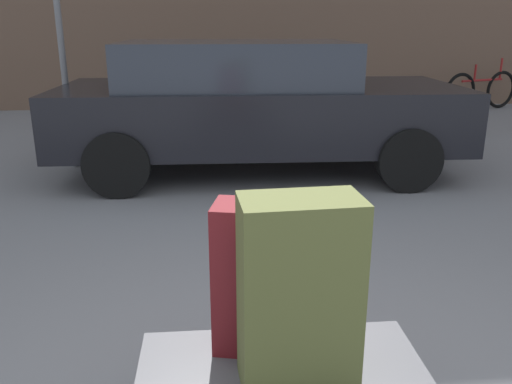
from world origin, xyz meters
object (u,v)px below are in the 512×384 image
(suitcase_olive_front_right, at_px, (299,295))
(bollard_kerb_mid, at_px, (463,111))
(bollard_kerb_near, at_px, (376,113))
(suitcase_maroon_center, at_px, (261,279))
(bicycle_leaning, at_px, (481,90))
(parked_car, at_px, (254,104))
(no_parking_sign, at_px, (60,29))

(suitcase_olive_front_right, distance_m, bollard_kerb_mid, 6.99)
(suitcase_olive_front_right, distance_m, bollard_kerb_near, 6.42)
(suitcase_maroon_center, height_order, bicycle_leaning, bicycle_leaning)
(parked_car, xyz_separation_m, bollard_kerb_mid, (3.32, 1.85, -0.43))
(suitcase_maroon_center, xyz_separation_m, bicycle_leaning, (5.02, 7.97, -0.28))
(bollard_kerb_near, xyz_separation_m, no_parking_sign, (-4.06, -1.48, 1.21))
(suitcase_maroon_center, height_order, bollard_kerb_mid, suitcase_maroon_center)
(suitcase_olive_front_right, relative_size, bollard_kerb_near, 1.08)
(bollard_kerb_mid, xyz_separation_m, no_parking_sign, (-5.41, -1.48, 1.21))
(suitcase_maroon_center, bearing_deg, bollard_kerb_mid, 70.60)
(no_parking_sign, bearing_deg, bollard_kerb_mid, 15.28)
(suitcase_maroon_center, xyz_separation_m, bollard_kerb_near, (2.28, 5.80, -0.31))
(suitcase_maroon_center, distance_m, bicycle_leaning, 9.43)
(suitcase_olive_front_right, bearing_deg, bollard_kerb_near, 66.70)
(bicycle_leaning, height_order, bollard_kerb_mid, bicycle_leaning)
(parked_car, xyz_separation_m, bicycle_leaning, (4.72, 4.03, -0.39))
(suitcase_maroon_center, relative_size, bollard_kerb_near, 0.92)
(bollard_kerb_mid, bearing_deg, parked_car, -150.85)
(parked_car, bearing_deg, suitcase_olive_front_right, -92.62)
(bollard_kerb_near, bearing_deg, suitcase_olive_front_right, -109.75)
(bollard_kerb_near, relative_size, no_parking_sign, 0.27)
(bollard_kerb_mid, relative_size, no_parking_sign, 0.27)
(suitcase_olive_front_right, xyz_separation_m, bollard_kerb_near, (2.17, 6.03, -0.37))
(bicycle_leaning, xyz_separation_m, bollard_kerb_near, (-2.74, -2.18, -0.04))
(bollard_kerb_near, xyz_separation_m, bollard_kerb_mid, (1.35, 0.00, 0.00))
(suitcase_olive_front_right, xyz_separation_m, bicycle_leaning, (4.91, 8.21, -0.33))
(bollard_kerb_near, bearing_deg, parked_car, -136.79)
(parked_car, distance_m, bollard_kerb_near, 2.74)
(suitcase_olive_front_right, height_order, suitcase_maroon_center, suitcase_olive_front_right)
(suitcase_olive_front_right, bearing_deg, no_parking_sign, 109.07)
(bollard_kerb_near, bearing_deg, no_parking_sign, -160.00)
(bicycle_leaning, bearing_deg, suitcase_maroon_center, -122.17)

